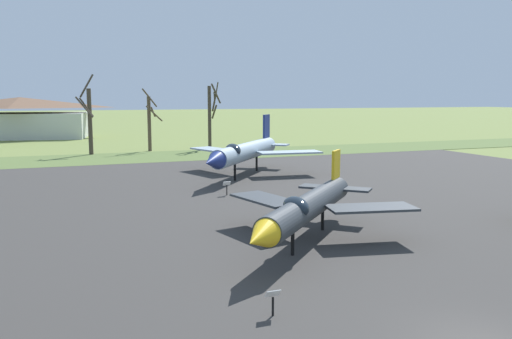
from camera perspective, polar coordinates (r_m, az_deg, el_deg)
The scene contains 10 objects.
asphalt_apron at distance 31.65m, azimuth 0.45°, elevation -5.36°, with size 77.56×58.70×0.05m, color #383533.
grass_verge_strip at distance 65.39m, azimuth -11.03°, elevation 1.38°, with size 137.56×12.00×0.06m, color #546834.
jet_fighter_front_right at distance 25.99m, azimuth 5.62°, elevation -4.06°, with size 11.05×11.24×4.21m.
info_placard_front_right at distance 17.87m, azimuth 1.86°, elevation -14.06°, with size 0.51×0.24×0.97m.
jet_fighter_rear_center at distance 47.83m, azimuth -1.28°, elevation 1.98°, with size 13.41×14.59×5.52m.
info_placard_rear_center at distance 38.82m, azimuth -3.21°, elevation -1.90°, with size 0.58×0.21×1.09m.
bare_tree_left_of_center at distance 69.38m, azimuth -17.76°, elevation 5.35°, with size 2.48×2.86×10.22m.
bare_tree_center at distance 72.34m, azimuth -11.54°, elevation 5.20°, with size 2.78×2.05×8.50m.
bare_tree_right_of_center at distance 73.62m, azimuth -4.95°, elevation 6.14°, with size 1.93×2.66×9.36m.
visitor_building at distance 103.18m, azimuth -24.31°, elevation 5.13°, with size 25.28×16.44×7.31m.
Camera 1 is at (-11.35, -11.03, 7.28)m, focal length 36.59 mm.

